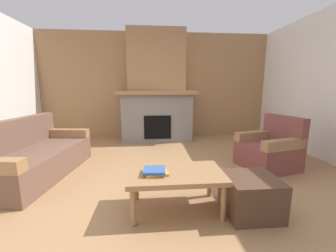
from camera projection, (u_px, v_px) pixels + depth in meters
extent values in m
plane|color=#9E754C|center=(164.00, 186.00, 2.80)|extent=(9.00, 9.00, 0.00)
cube|color=#997047|center=(156.00, 86.00, 5.50)|extent=(6.00, 0.12, 2.70)
cube|color=gray|center=(157.00, 117.00, 5.24)|extent=(1.70, 0.70, 1.15)
cube|color=black|center=(158.00, 127.00, 4.95)|extent=(0.64, 0.08, 0.56)
cube|color=#997047|center=(157.00, 93.00, 5.08)|extent=(1.90, 0.82, 0.08)
cube|color=#997047|center=(156.00, 61.00, 5.08)|extent=(1.40, 0.50, 1.47)
cube|color=brown|center=(38.00, 163.00, 3.09)|extent=(1.07, 1.89, 0.40)
cube|color=brown|center=(12.00, 135.00, 3.03)|extent=(0.39, 1.81, 0.45)
cube|color=#997047|center=(66.00, 133.00, 3.85)|extent=(0.85, 0.27, 0.15)
cube|color=brown|center=(267.00, 156.00, 3.41)|extent=(0.92, 0.92, 0.40)
cube|color=brown|center=(284.00, 129.00, 3.43)|extent=(0.32, 0.77, 0.45)
cube|color=#997047|center=(255.00, 136.00, 3.65)|extent=(0.77, 0.32, 0.15)
cube|color=#997047|center=(285.00, 144.00, 3.07)|extent=(0.77, 0.32, 0.15)
cube|color=#997047|center=(176.00, 174.00, 2.19)|extent=(1.00, 0.60, 0.05)
cylinder|color=#997047|center=(133.00, 207.00, 1.96)|extent=(0.06, 0.06, 0.38)
cylinder|color=#997047|center=(223.00, 203.00, 2.03)|extent=(0.06, 0.06, 0.38)
cylinder|color=#997047|center=(136.00, 184.00, 2.43)|extent=(0.06, 0.06, 0.38)
cylinder|color=#997047|center=(210.00, 181.00, 2.50)|extent=(0.06, 0.06, 0.38)
cube|color=#4C3323|center=(251.00, 195.00, 2.16)|extent=(0.52, 0.52, 0.40)
cube|color=gold|center=(157.00, 173.00, 2.13)|extent=(0.25, 0.21, 0.03)
cube|color=#335699|center=(154.00, 170.00, 2.12)|extent=(0.24, 0.22, 0.03)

